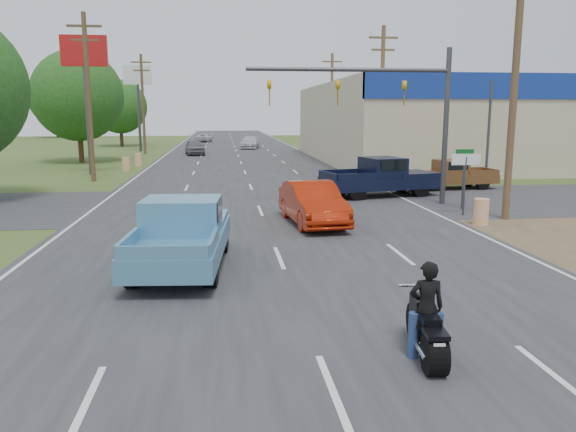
{
  "coord_description": "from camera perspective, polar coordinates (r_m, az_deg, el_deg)",
  "views": [
    {
      "loc": [
        -1.58,
        -7.66,
        4.13
      ],
      "look_at": [
        0.22,
        7.67,
        1.3
      ],
      "focal_mm": 35.0,
      "sensor_mm": 36.0,
      "label": 1
    }
  ],
  "objects": [
    {
      "name": "utility_pole_3",
      "position": [
        57.75,
        4.46,
        11.54
      ],
      "size": [
        2.0,
        0.28,
        10.0
      ],
      "color": "#4C3823",
      "rests_on": "ground"
    },
    {
      "name": "street_name_sign",
      "position": [
        25.5,
        17.41,
        4.24
      ],
      "size": [
        0.8,
        0.08,
        2.61
      ],
      "color": "#3F3F44",
      "rests_on": "ground"
    },
    {
      "name": "distant_car_white",
      "position": [
        83.59,
        -8.52,
        7.85
      ],
      "size": [
        2.59,
        4.55,
        1.2
      ],
      "primitive_type": "imported",
      "rotation": [
        0.0,
        0.0,
        3.0
      ],
      "color": "silver",
      "rests_on": "ground"
    },
    {
      "name": "distant_car_grey",
      "position": [
        57.58,
        -9.45,
        6.9
      ],
      "size": [
        2.34,
        4.66,
        1.52
      ],
      "primitive_type": "imported",
      "rotation": [
        0.0,
        0.0,
        0.12
      ],
      "color": "slate",
      "rests_on": "ground"
    },
    {
      "name": "distant_car_silver",
      "position": [
        67.3,
        -3.89,
        7.45
      ],
      "size": [
        2.76,
        5.14,
        1.42
      ],
      "primitive_type": "imported",
      "rotation": [
        0.0,
        0.0,
        -0.16
      ],
      "color": "silver",
      "rests_on": "ground"
    },
    {
      "name": "tree_2",
      "position": [
        74.74,
        -16.7,
        10.59
      ],
      "size": [
        6.72,
        6.72,
        8.32
      ],
      "color": "#422D19",
      "rests_on": "ground"
    },
    {
      "name": "cross_road",
      "position": [
        26.04,
        -3.13,
        1.27
      ],
      "size": [
        120.0,
        10.0,
        0.02
      ],
      "primitive_type": "cube",
      "color": "#2D2D30",
      "rests_on": "ground"
    },
    {
      "name": "navy_pickup",
      "position": [
        28.75,
        9.6,
        3.97
      ],
      "size": [
        6.25,
        3.53,
        1.95
      ],
      "rotation": [
        0.0,
        0.0,
        -1.34
      ],
      "color": "black",
      "rests_on": "ground"
    },
    {
      "name": "tree_5",
      "position": [
        107.42,
        10.61,
        11.15
      ],
      "size": [
        7.98,
        7.98,
        9.88
      ],
      "color": "#422D19",
      "rests_on": "ground"
    },
    {
      "name": "tree_6",
      "position": [
        106.55,
        -22.59,
        10.89
      ],
      "size": [
        8.82,
        8.82,
        10.92
      ],
      "color": "#422D19",
      "rests_on": "ground"
    },
    {
      "name": "blue_pickup",
      "position": [
        15.45,
        -10.66,
        -1.66
      ],
      "size": [
        2.66,
        5.87,
        1.89
      ],
      "rotation": [
        0.0,
        0.0,
        -0.08
      ],
      "color": "black",
      "rests_on": "ground"
    },
    {
      "name": "tree_1",
      "position": [
        51.09,
        -20.6,
        11.36
      ],
      "size": [
        7.56,
        7.56,
        9.36
      ],
      "color": "#422D19",
      "rests_on": "ground"
    },
    {
      "name": "brown_pickup",
      "position": [
        32.34,
        16.11,
        4.09
      ],
      "size": [
        4.99,
        2.33,
        1.6
      ],
      "rotation": [
        0.0,
        0.0,
        1.67
      ],
      "color": "black",
      "rests_on": "ground"
    },
    {
      "name": "utility_pole_1",
      "position": [
        23.47,
        22.04,
        12.55
      ],
      "size": [
        2.0,
        0.28,
        10.0
      ],
      "color": "#4C3823",
      "rests_on": "ground"
    },
    {
      "name": "barrel_2",
      "position": [
        42.39,
        -16.13,
        5.07
      ],
      "size": [
        0.56,
        0.56,
        1.0
      ],
      "primitive_type": "cylinder",
      "color": "orange",
      "rests_on": "ground"
    },
    {
      "name": "ground",
      "position": [
        8.84,
        4.6,
        -17.48
      ],
      "size": [
        200.0,
        200.0,
        0.0
      ],
      "primitive_type": "plane",
      "color": "#3C5120",
      "rests_on": "ground"
    },
    {
      "name": "utility_pole_5",
      "position": [
        36.55,
        -19.62,
        11.66
      ],
      "size": [
        2.0,
        0.28,
        10.0
      ],
      "color": "#4C3823",
      "rests_on": "ground"
    },
    {
      "name": "main_road",
      "position": [
        47.86,
        -4.8,
        5.41
      ],
      "size": [
        15.0,
        180.0,
        0.02
      ],
      "primitive_type": "cube",
      "color": "#2D2D30",
      "rests_on": "ground"
    },
    {
      "name": "lane_sign",
      "position": [
        23.87,
        17.59,
        4.55
      ],
      "size": [
        1.2,
        0.08,
        2.52
      ],
      "color": "#3F3F44",
      "rests_on": "ground"
    },
    {
      "name": "utility_pole_2",
      "position": [
        40.23,
        9.51,
        11.94
      ],
      "size": [
        2.0,
        0.28,
        10.0
      ],
      "color": "#4C3823",
      "rests_on": "ground"
    },
    {
      "name": "signal_mast",
      "position": [
        25.76,
        10.23,
        11.72
      ],
      "size": [
        9.12,
        0.4,
        7.0
      ],
      "color": "#3F3F44",
      "rests_on": "ground"
    },
    {
      "name": "utility_pole_6",
      "position": [
        60.19,
        -14.53,
        11.19
      ],
      "size": [
        2.0,
        0.28,
        10.0
      ],
      "color": "#4C3823",
      "rests_on": "ground"
    },
    {
      "name": "motorcycle",
      "position": [
        9.95,
        13.87,
        -11.41
      ],
      "size": [
        0.67,
        2.17,
        1.1
      ],
      "rotation": [
        0.0,
        0.0,
        -0.1
      ],
      "color": "black",
      "rests_on": "ground"
    },
    {
      "name": "barrel_0",
      "position": [
        22.17,
        19.02,
        0.39
      ],
      "size": [
        0.56,
        0.56,
        1.0
      ],
      "primitive_type": "cylinder",
      "color": "orange",
      "rests_on": "ground"
    },
    {
      "name": "barrel_3",
      "position": [
        46.28,
        -14.96,
        5.54
      ],
      "size": [
        0.56,
        0.56,
        1.0
      ],
      "primitive_type": "cylinder",
      "color": "orange",
      "rests_on": "ground"
    },
    {
      "name": "rider",
      "position": [
        9.89,
        13.87,
        -9.56
      ],
      "size": [
        0.63,
        0.44,
        1.62
      ],
      "primitive_type": "imported",
      "rotation": [
        0.0,
        0.0,
        3.04
      ],
      "color": "black",
      "rests_on": "ground"
    },
    {
      "name": "pole_sign_left_far",
      "position": [
        64.35,
        -15.03,
        12.75
      ],
      "size": [
        3.0,
        0.35,
        9.2
      ],
      "color": "#3F3F44",
      "rests_on": "ground"
    },
    {
      "name": "pole_sign_left_near",
      "position": [
        40.76,
        -19.93,
        14.06
      ],
      "size": [
        3.0,
        0.35,
        9.2
      ],
      "color": "#3F3F44",
      "rests_on": "ground"
    },
    {
      "name": "red_convertible",
      "position": [
        21.08,
        2.53,
        1.27
      ],
      "size": [
        2.16,
        4.97,
        1.59
      ],
      "primitive_type": "imported",
      "rotation": [
        0.0,
        0.0,
        0.1
      ],
      "color": "#A31E07",
      "rests_on": "ground"
    },
    {
      "name": "barrel_1",
      "position": [
        30.1,
        12.75,
        3.2
      ],
      "size": [
        0.56,
        0.56,
        1.0
      ],
      "primitive_type": "cylinder",
      "color": "orange",
      "rests_on": "ground"
    }
  ]
}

